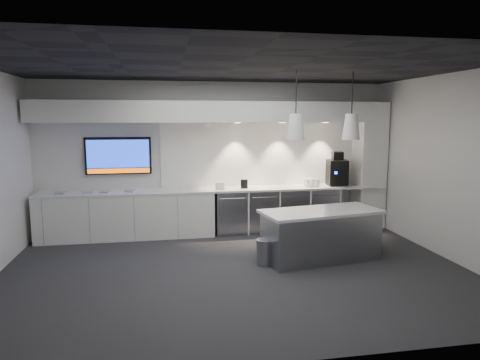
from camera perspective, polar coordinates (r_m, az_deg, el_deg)
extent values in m
plane|color=#2C2B2E|center=(6.59, -0.52, -12.02)|extent=(7.00, 7.00, 0.00)
plane|color=black|center=(6.22, -0.56, 14.86)|extent=(7.00, 7.00, 0.00)
plane|color=silver|center=(8.69, -3.29, 3.08)|extent=(7.00, 0.00, 7.00)
plane|color=silver|center=(3.82, 5.73, -3.67)|extent=(7.00, 0.00, 7.00)
plane|color=silver|center=(7.64, 26.34, 1.50)|extent=(0.00, 7.00, 7.00)
cube|color=white|center=(8.45, -2.99, -1.31)|extent=(6.80, 0.65, 0.04)
cube|color=white|center=(8.51, -14.78, -4.60)|extent=(3.30, 0.63, 0.86)
cube|color=gray|center=(8.57, -1.30, -4.26)|extent=(0.60, 0.61, 0.85)
cube|color=gray|center=(8.69, 2.81, -4.09)|extent=(0.60, 0.61, 0.85)
cube|color=gray|center=(8.85, 6.80, -3.92)|extent=(0.60, 0.61, 0.85)
cube|color=gray|center=(9.05, 10.63, -3.73)|extent=(0.60, 0.61, 0.85)
cube|color=white|center=(8.89, 4.44, 3.51)|extent=(4.60, 0.03, 1.30)
cube|color=white|center=(8.36, -3.09, 9.05)|extent=(6.90, 0.60, 0.40)
cube|color=white|center=(9.36, 16.80, 1.88)|extent=(0.55, 0.55, 2.60)
cube|color=black|center=(8.62, -15.91, 3.13)|extent=(1.25, 0.06, 0.72)
cube|color=#132EB5|center=(8.58, -15.94, 3.38)|extent=(1.17, 0.00, 0.54)
cube|color=#EB5E0D|center=(8.62, -15.85, 1.19)|extent=(1.17, 0.00, 0.09)
cube|color=gray|center=(7.12, 10.70, -7.37)|extent=(1.93, 1.03, 0.77)
cube|color=white|center=(7.02, 10.79, -4.16)|extent=(2.04, 1.14, 0.05)
cylinder|color=gray|center=(6.82, 3.39, -9.55)|extent=(0.30, 0.30, 0.40)
cube|color=black|center=(9.09, 12.80, 0.97)|extent=(0.44, 0.48, 0.52)
cube|color=black|center=(9.05, 12.87, 3.16)|extent=(0.24, 0.24, 0.17)
cube|color=gray|center=(8.91, 13.33, -0.80)|extent=(0.31, 0.24, 0.03)
cube|color=black|center=(8.46, 0.57, -0.53)|extent=(0.14, 0.05, 0.18)
cube|color=white|center=(8.32, -2.69, -0.83)|extent=(0.18, 0.06, 0.14)
cube|color=#999999|center=(8.56, -22.81, -1.61)|extent=(0.17, 0.17, 0.02)
cube|color=#999999|center=(8.45, -19.68, -1.56)|extent=(0.19, 0.19, 0.02)
cube|color=#999999|center=(8.41, -17.57, -1.51)|extent=(0.19, 0.19, 0.02)
cube|color=#999999|center=(8.38, -14.50, -1.42)|extent=(0.19, 0.19, 0.02)
cone|color=white|center=(6.71, 7.43, 7.04)|extent=(0.28, 0.28, 0.41)
cylinder|color=black|center=(6.72, 7.52, 11.76)|extent=(0.02, 0.02, 0.70)
cone|color=white|center=(7.04, 14.61, 6.90)|extent=(0.28, 0.28, 0.41)
cylinder|color=black|center=(7.05, 14.77, 11.40)|extent=(0.02, 0.02, 0.70)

